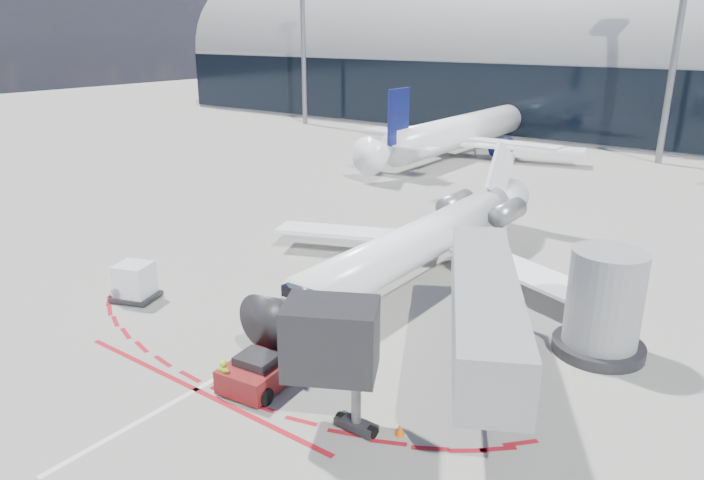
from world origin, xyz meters
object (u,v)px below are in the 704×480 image
Objects in this scene: ramp_worker at (224,377)px; uld_container at (135,282)px; regional_jet at (428,237)px; pushback_tug at (262,370)px.

ramp_worker is 11.26m from uld_container.
ramp_worker is at bearing -89.31° from regional_jet.
uld_container is at bearing 163.22° from pushback_tug.
regional_jet is 16.24m from ramp_worker.
pushback_tug is 2.11× the size of uld_container.
pushback_tug is at bearing -130.63° from ramp_worker.
regional_jet reaches higher than pushback_tug.
uld_container is at bearing -129.69° from regional_jet.
uld_container is (-10.50, -12.65, -1.20)m from regional_jet.
uld_container reaches higher than pushback_tug.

